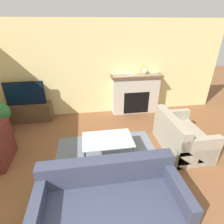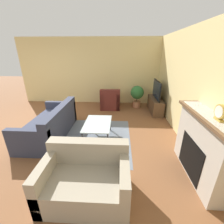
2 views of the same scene
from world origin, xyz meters
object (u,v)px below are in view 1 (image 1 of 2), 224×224
Objects in this scene: tv at (25,93)px; mantel_clock at (144,70)px; coffee_table at (108,141)px; couch_loveseat at (181,137)px; couch_sectional at (110,203)px.

mantel_clock reaches higher than tv.
couch_loveseat is at bearing 1.84° from coffee_table.
mantel_clock is at bearing 66.00° from couch_sectional.
coffee_table is at bearing -123.79° from mantel_clock.
coffee_table is 2.57m from mantel_clock.
couch_loveseat is 1.66m from coffee_table.
couch_loveseat is at bearing -26.59° from tv.
tv reaches higher than couch_loveseat.
mantel_clock is (3.36, 0.11, 0.48)m from tv.
tv is at bearing 63.41° from couch_loveseat.
tv is 4.15m from couch_loveseat.
couch_loveseat is (1.79, 1.36, 0.01)m from couch_sectional.
couch_sectional is at bearing 127.22° from couch_loveseat.
tv is 3.39m from mantel_clock.
mantel_clock is (1.47, 3.30, 1.05)m from couch_sectional.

